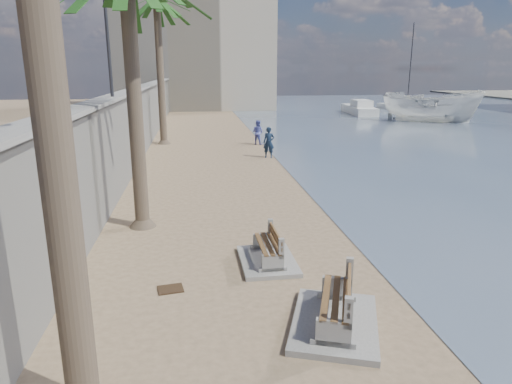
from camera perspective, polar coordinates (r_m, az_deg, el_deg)
seawall at (r=25.75m, az=-14.47°, el=8.34°), size 0.45×70.00×3.50m
wall_cap at (r=25.61m, az=-14.74°, el=12.34°), size 0.80×70.00×0.12m
end_building at (r=57.46m, az=-7.75°, el=17.42°), size 18.00×12.00×14.00m
bench_near at (r=11.15m, az=1.46°, el=-7.18°), size 1.34×1.94×0.80m
bench_far at (r=8.69m, az=9.91°, el=-13.85°), size 2.18×2.61×0.93m
palm_back at (r=29.51m, az=-12.33°, el=22.35°), size 5.00×5.00×9.51m
streetlight at (r=17.78m, az=-18.33°, el=21.08°), size 0.28×0.28×5.12m
person_a at (r=24.28m, az=1.62°, el=6.49°), size 0.77×0.62×1.87m
person_b at (r=28.70m, az=0.21°, el=7.63°), size 1.02×0.98×1.67m
boat_cruiser at (r=43.94m, az=21.06°, el=10.08°), size 4.44×4.41×3.73m
yacht_near at (r=49.15m, az=21.64°, el=9.15°), size 4.59×10.10×1.50m
yacht_far at (r=50.07m, az=12.73°, el=9.93°), size 2.68×7.57×1.50m
sailboat_west at (r=59.83m, az=18.37°, el=10.29°), size 8.19×4.60×9.93m
debris_d at (r=10.18m, az=-10.63°, el=-11.83°), size 0.59×0.51×0.03m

